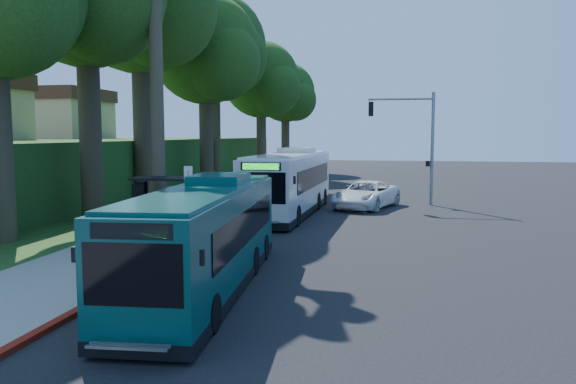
% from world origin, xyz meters
% --- Properties ---
extents(ground, '(140.00, 140.00, 0.00)m').
position_xyz_m(ground, '(0.00, 0.00, 0.00)').
color(ground, black).
rests_on(ground, ground).
extents(sidewalk, '(4.50, 70.00, 0.12)m').
position_xyz_m(sidewalk, '(-7.30, 0.00, 0.06)').
color(sidewalk, gray).
rests_on(sidewalk, ground).
extents(red_curb, '(0.25, 30.00, 0.13)m').
position_xyz_m(red_curb, '(-5.00, -4.00, 0.07)').
color(red_curb, maroon).
rests_on(red_curb, ground).
extents(grass_verge, '(8.00, 70.00, 0.06)m').
position_xyz_m(grass_verge, '(-13.00, 5.00, 0.03)').
color(grass_verge, '#234719').
rests_on(grass_verge, ground).
extents(bus_shelter, '(3.20, 1.51, 2.55)m').
position_xyz_m(bus_shelter, '(-7.26, -2.86, 1.81)').
color(bus_shelter, black).
rests_on(bus_shelter, ground).
extents(stop_sign_pole, '(0.35, 0.06, 3.17)m').
position_xyz_m(stop_sign_pole, '(-5.40, -5.00, 2.08)').
color(stop_sign_pole, gray).
rests_on(stop_sign_pole, ground).
extents(traffic_signal_pole, '(4.10, 0.30, 7.00)m').
position_xyz_m(traffic_signal_pole, '(3.78, 10.00, 4.42)').
color(traffic_signal_pole, gray).
rests_on(traffic_signal_pole, ground).
extents(hillside_backdrop, '(24.00, 60.00, 8.80)m').
position_xyz_m(hillside_backdrop, '(-26.30, 15.10, 2.44)').
color(hillside_backdrop, '#234719').
rests_on(hillside_backdrop, ground).
extents(tree_1, '(10.50, 10.00, 18.26)m').
position_xyz_m(tree_1, '(-13.37, 7.98, 12.73)').
color(tree_1, '#382B1E').
rests_on(tree_1, ground).
extents(tree_2, '(8.82, 8.40, 15.12)m').
position_xyz_m(tree_2, '(-11.89, 15.98, 10.48)').
color(tree_2, '#382B1E').
rests_on(tree_2, ground).
extents(tree_3, '(10.08, 9.60, 17.28)m').
position_xyz_m(tree_3, '(-13.88, 23.98, 11.98)').
color(tree_3, '#382B1E').
rests_on(tree_3, ground).
extents(tree_4, '(8.40, 8.00, 14.14)m').
position_xyz_m(tree_4, '(-11.40, 31.98, 9.73)').
color(tree_4, '#382B1E').
rests_on(tree_4, ground).
extents(tree_5, '(7.35, 7.00, 12.86)m').
position_xyz_m(tree_5, '(-10.41, 39.99, 8.96)').
color(tree_5, '#382B1E').
rests_on(tree_5, ground).
extents(white_bus, '(2.90, 12.30, 3.65)m').
position_xyz_m(white_bus, '(-3.13, 4.55, 1.78)').
color(white_bus, silver).
rests_on(white_bus, ground).
extents(teal_bus, '(3.11, 10.81, 3.18)m').
position_xyz_m(teal_bus, '(-2.61, -10.88, 1.55)').
color(teal_bus, '#0B3E3D').
rests_on(teal_bus, ground).
extents(pickup, '(4.31, 6.33, 1.61)m').
position_xyz_m(pickup, '(0.90, 7.95, 0.81)').
color(pickup, white).
rests_on(pickup, ground).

